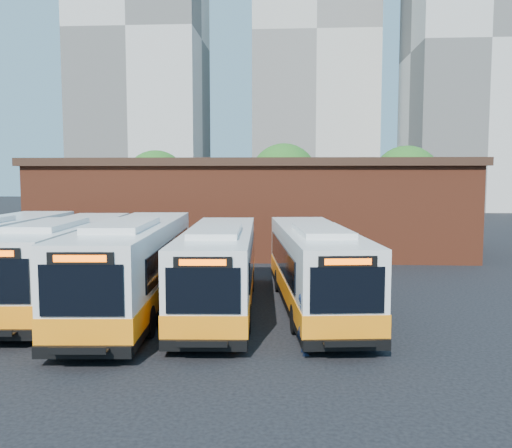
# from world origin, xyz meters

# --- Properties ---
(ground) EXTENTS (220.00, 220.00, 0.00)m
(ground) POSITION_xyz_m (0.00, 0.00, 0.00)
(ground) COLOR black
(bus_west) EXTENTS (3.52, 13.18, 3.55)m
(bus_west) POSITION_xyz_m (-6.89, 3.59, 1.61)
(bus_west) COLOR silver
(bus_west) RESTS_ON ground
(bus_midwest) EXTENTS (3.63, 13.64, 3.68)m
(bus_midwest) POSITION_xyz_m (-3.55, 2.37, 1.67)
(bus_midwest) COLOR silver
(bus_midwest) RESTS_ON ground
(bus_mideast) EXTENTS (3.22, 12.65, 3.42)m
(bus_mideast) POSITION_xyz_m (-0.20, 2.81, 1.55)
(bus_mideast) COLOR silver
(bus_mideast) RESTS_ON ground
(bus_east) EXTENTS (3.91, 12.79, 3.44)m
(bus_east) POSITION_xyz_m (3.61, 3.10, 1.56)
(bus_east) COLOR silver
(bus_east) RESTS_ON ground
(transit_worker) EXTENTS (0.58, 0.76, 1.87)m
(transit_worker) POSITION_xyz_m (3.06, -2.47, 0.94)
(transit_worker) COLOR black
(transit_worker) RESTS_ON ground
(depot_building) EXTENTS (28.60, 12.60, 6.40)m
(depot_building) POSITION_xyz_m (0.00, 20.00, 3.26)
(depot_building) COLOR maroon
(depot_building) RESTS_ON ground
(tree_west) EXTENTS (6.00, 6.00, 7.65)m
(tree_west) POSITION_xyz_m (-10.00, 32.00, 4.64)
(tree_west) COLOR #382314
(tree_west) RESTS_ON ground
(tree_mid) EXTENTS (6.56, 6.56, 8.36)m
(tree_mid) POSITION_xyz_m (2.00, 34.00, 5.08)
(tree_mid) COLOR #382314
(tree_mid) RESTS_ON ground
(tree_east) EXTENTS (6.24, 6.24, 7.96)m
(tree_east) POSITION_xyz_m (13.00, 31.00, 4.83)
(tree_east) COLOR #382314
(tree_east) RESTS_ON ground
(tower_left) EXTENTS (20.00, 18.00, 56.20)m
(tower_left) POSITION_xyz_m (-22.00, 72.00, 27.84)
(tower_left) COLOR beige
(tower_left) RESTS_ON ground
(tower_center) EXTENTS (22.00, 20.00, 61.20)m
(tower_center) POSITION_xyz_m (7.00, 86.00, 30.34)
(tower_center) COLOR beige
(tower_center) RESTS_ON ground
(tower_right) EXTENTS (18.00, 18.00, 49.20)m
(tower_right) POSITION_xyz_m (30.00, 68.00, 24.34)
(tower_right) COLOR beige
(tower_right) RESTS_ON ground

